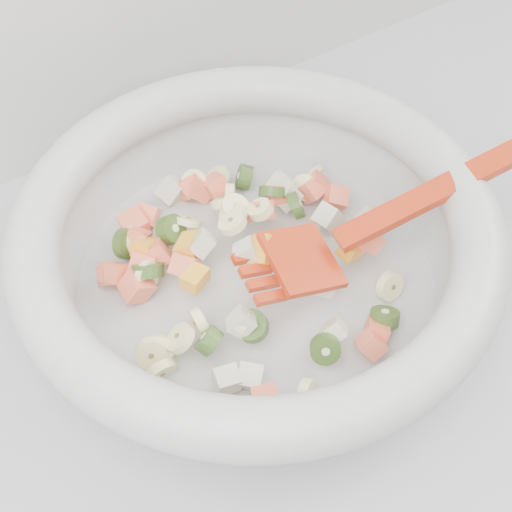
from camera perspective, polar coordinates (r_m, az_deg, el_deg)
mixing_bowl at (r=0.60m, az=-0.00°, el=0.82°), size 0.46×0.40×0.13m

